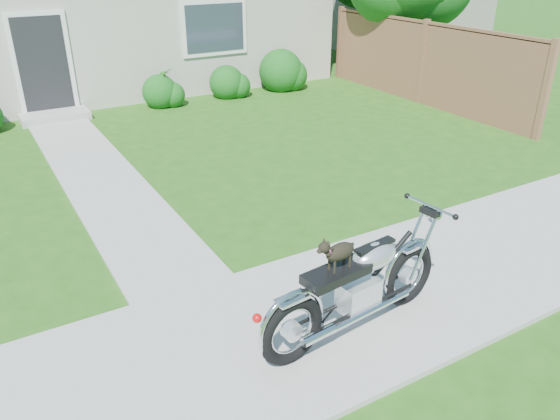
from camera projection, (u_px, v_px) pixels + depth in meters
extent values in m
plane|color=#235114|center=(356.00, 302.00, 5.79)|extent=(80.00, 80.00, 0.00)
cube|color=#9E9B93|center=(356.00, 300.00, 5.78)|extent=(24.00, 2.20, 0.04)
cube|color=#9E9B93|center=(97.00, 174.00, 8.97)|extent=(1.20, 8.00, 0.03)
cube|color=beige|center=(81.00, 25.00, 14.43)|extent=(12.00, 6.00, 3.00)
cube|color=black|center=(44.00, 68.00, 11.60)|extent=(1.00, 0.06, 2.10)
cube|color=#9E9B93|center=(55.00, 116.00, 11.75)|extent=(1.40, 0.70, 0.16)
cube|color=#2D3847|center=(215.00, 28.00, 13.18)|extent=(1.70, 0.05, 1.30)
cube|color=brown|center=(422.00, 64.00, 12.72)|extent=(0.08, 6.50, 1.80)
cube|color=brown|center=(340.00, 43.00, 15.22)|extent=(0.12, 0.12, 1.90)
cube|color=brown|center=(423.00, 62.00, 12.70)|extent=(0.12, 0.12, 1.90)
cube|color=brown|center=(546.00, 91.00, 10.18)|extent=(0.12, 0.12, 1.90)
cube|color=brown|center=(427.00, 23.00, 12.32)|extent=(0.08, 6.50, 0.08)
cylinder|color=#3D2B1C|center=(405.00, 38.00, 14.29)|extent=(0.28, 0.28, 2.43)
cylinder|color=#3D2B1C|center=(376.00, 20.00, 16.84)|extent=(0.28, 0.28, 2.64)
sphere|color=#165316|center=(160.00, 92.00, 12.61)|extent=(0.81, 0.81, 0.81)
sphere|color=#165316|center=(281.00, 71.00, 14.03)|extent=(1.12, 1.12, 1.12)
sphere|color=#165316|center=(227.00, 83.00, 13.38)|extent=(0.85, 0.85, 0.85)
imported|color=#205918|center=(166.00, 87.00, 12.68)|extent=(0.66, 0.66, 0.86)
torus|color=black|center=(408.00, 275.00, 5.57)|extent=(0.68, 0.18, 0.67)
torus|color=black|center=(292.00, 331.00, 4.76)|extent=(0.68, 0.18, 0.67)
cube|color=silver|center=(358.00, 295.00, 5.17)|extent=(0.42, 0.28, 0.30)
ellipsoid|color=silver|center=(374.00, 256.00, 5.10)|extent=(0.54, 0.34, 0.26)
cube|color=black|center=(336.00, 274.00, 4.86)|extent=(0.67, 0.33, 0.09)
cube|color=silver|center=(411.00, 246.00, 5.42)|extent=(0.31, 0.17, 0.03)
cube|color=silver|center=(292.00, 299.00, 4.61)|extent=(0.31, 0.17, 0.03)
cylinder|color=silver|center=(430.00, 206.00, 5.37)|extent=(0.09, 0.60, 0.03)
sphere|color=silver|center=(434.00, 215.00, 5.46)|extent=(0.19, 0.19, 0.17)
cylinder|color=silver|center=(367.00, 313.00, 5.13)|extent=(1.10, 0.18, 0.06)
ellipsoid|color=black|center=(340.00, 252.00, 4.78)|extent=(0.32, 0.18, 0.16)
sphere|color=black|center=(324.00, 247.00, 4.63)|extent=(0.11, 0.11, 0.10)
cylinder|color=black|center=(329.00, 264.00, 4.80)|extent=(0.03, 0.03, 0.13)
cylinder|color=black|center=(335.00, 267.00, 4.75)|extent=(0.03, 0.03, 0.13)
cylinder|color=black|center=(344.00, 257.00, 4.90)|extent=(0.03, 0.03, 0.13)
cylinder|color=black|center=(350.00, 261.00, 4.85)|extent=(0.03, 0.03, 0.13)
torus|color=#BD327E|center=(328.00, 250.00, 4.67)|extent=(0.06, 0.09, 0.08)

